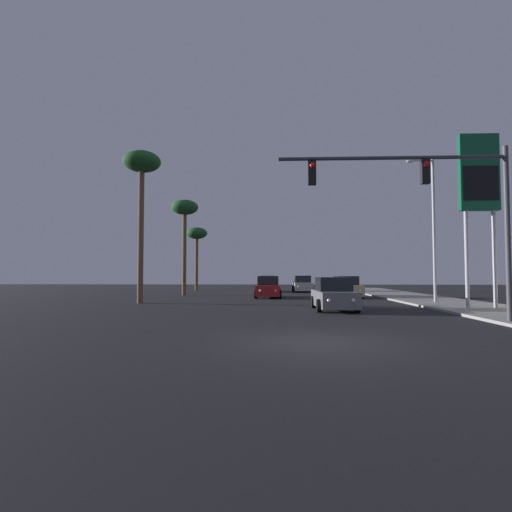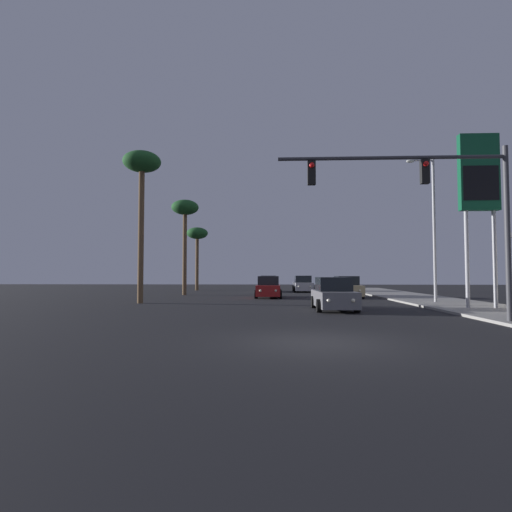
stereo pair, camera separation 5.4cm
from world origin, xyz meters
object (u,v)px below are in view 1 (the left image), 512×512
car_red (268,288)px  car_grey (334,295)px  car_tan (346,288)px  car_silver (302,285)px  palm_tree_far (197,236)px  traffic_light_mast (438,195)px  palm_tree_mid (185,212)px  street_lamp (432,221)px  palm_tree_near (142,171)px  car_white (268,284)px  gas_station_sign (479,182)px

car_red → car_grey: same height
car_tan → car_silver: bearing=-76.2°
car_red → palm_tree_far: palm_tree_far is taller
car_red → car_tan: size_ratio=1.00×
traffic_light_mast → palm_tree_mid: 24.39m
traffic_light_mast → palm_tree_mid: size_ratio=1.01×
car_silver → street_lamp: street_lamp is taller
street_lamp → palm_tree_mid: size_ratio=1.07×
car_grey → car_tan: bearing=-105.4°
car_red → palm_tree_mid: 10.56m
street_lamp → palm_tree_near: 18.57m
car_red → car_white: (-0.10, 10.59, 0.00)m
car_grey → street_lamp: size_ratio=0.48×
traffic_light_mast → palm_tree_far: (-14.77, 29.85, 1.38)m
car_tan → traffic_light_mast: traffic_light_mast is taller
car_white → street_lamp: (10.36, -16.74, 4.36)m
palm_tree_near → palm_tree_mid: 10.08m
gas_station_sign → palm_tree_far: gas_station_sign is taller
gas_station_sign → palm_tree_near: palm_tree_near is taller
gas_station_sign → car_silver: bearing=110.5°
car_red → car_tan: same height
car_tan → car_white: 12.01m
street_lamp → palm_tree_near: palm_tree_near is taller
palm_tree_mid → car_tan: bearing=-13.7°
palm_tree_far → palm_tree_near: bearing=-89.3°
car_grey → palm_tree_near: size_ratio=0.45×
car_red → palm_tree_near: size_ratio=0.44×
car_silver → palm_tree_far: bearing=-17.5°
palm_tree_mid → palm_tree_near: bearing=-93.3°
car_red → palm_tree_near: (-8.02, -6.37, 7.67)m
car_red → car_grey: size_ratio=1.00×
palm_tree_near → traffic_light_mast: bearing=-34.1°
car_red → car_tan: 6.15m
car_tan → gas_station_sign: (4.92, -10.64, 5.86)m
car_tan → car_grey: bearing=74.7°
palm_tree_mid → car_silver: bearing=30.7°
car_silver → traffic_light_mast: (3.07, -26.31, 4.03)m
car_white → palm_tree_mid: size_ratio=0.51×
car_tan → palm_tree_far: bearing=-44.4°
car_grey → palm_tree_mid: 19.12m
traffic_light_mast → palm_tree_mid: (-13.95, 19.85, 2.53)m
car_grey → palm_tree_mid: palm_tree_mid is taller
street_lamp → palm_tree_far: 27.11m
street_lamp → car_white: bearing=121.7°
car_white → gas_station_sign: gas_station_sign is taller
car_tan → palm_tree_near: 17.44m
car_white → palm_tree_far: (-8.16, 3.04, 5.41)m
car_tan → palm_tree_far: palm_tree_far is taller
car_tan → palm_tree_mid: palm_tree_mid is taller
car_grey → gas_station_sign: 9.59m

